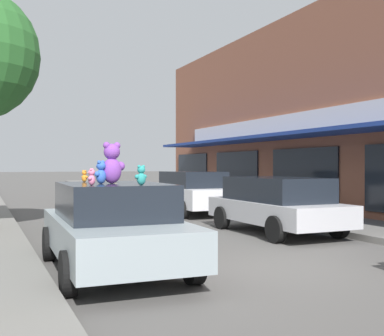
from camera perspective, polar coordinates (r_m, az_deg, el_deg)
ground_plane at (r=8.64m, az=8.67°, el=-11.53°), size 260.00×260.00×0.00m
plush_art_car at (r=8.21m, az=-9.33°, el=-6.69°), size 2.13×4.36×1.47m
teddy_bear_giant at (r=8.10m, az=-9.50°, el=0.53°), size 0.52×0.35×0.69m
teddy_bear_teal at (r=7.34m, az=-6.05°, el=-0.88°), size 0.23×0.17×0.31m
teddy_bear_cream at (r=9.05m, az=-9.16°, el=-0.94°), size 0.13×0.16×0.21m
teddy_bear_blue at (r=7.98m, az=-10.74°, el=-0.53°), size 0.26×0.25×0.38m
teddy_bear_orange at (r=8.90m, az=-12.64°, el=-0.96°), size 0.13×0.16×0.22m
teddy_bear_pink at (r=7.38m, az=-11.82°, el=-1.07°), size 0.15×0.19×0.26m
parked_car_far_center at (r=12.75m, az=9.94°, el=-4.10°), size 2.00×4.31×1.46m
parked_car_far_right at (r=17.51m, az=0.05°, el=-2.80°), size 2.02×4.24×1.55m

